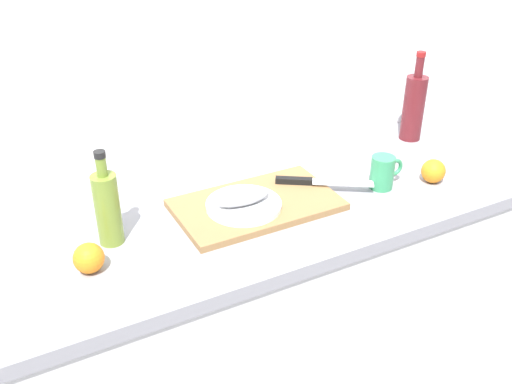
% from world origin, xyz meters
% --- Properties ---
extents(back_wall, '(3.20, 0.05, 2.50)m').
position_xyz_m(back_wall, '(0.00, 0.33, 1.25)').
color(back_wall, white).
rests_on(back_wall, ground_plane).
extents(kitchen_counter, '(2.00, 0.60, 0.90)m').
position_xyz_m(kitchen_counter, '(0.00, 0.00, 0.45)').
color(kitchen_counter, white).
rests_on(kitchen_counter, ground_plane).
extents(cutting_board, '(0.46, 0.27, 0.02)m').
position_xyz_m(cutting_board, '(-0.13, 0.00, 0.91)').
color(cutting_board, olive).
rests_on(cutting_board, kitchen_counter).
extents(white_plate, '(0.21, 0.21, 0.01)m').
position_xyz_m(white_plate, '(-0.18, -0.01, 0.93)').
color(white_plate, white).
rests_on(white_plate, cutting_board).
extents(fish_fillet, '(0.16, 0.07, 0.04)m').
position_xyz_m(fish_fillet, '(-0.18, -0.01, 0.95)').
color(fish_fillet, gray).
rests_on(fish_fillet, white_plate).
extents(chef_knife, '(0.26, 0.18, 0.02)m').
position_xyz_m(chef_knife, '(0.06, 0.01, 0.93)').
color(chef_knife, silver).
rests_on(chef_knife, cutting_board).
extents(olive_oil_bottle, '(0.06, 0.06, 0.26)m').
position_xyz_m(olive_oil_bottle, '(-0.54, 0.03, 1.00)').
color(olive_oil_bottle, olive).
rests_on(olive_oil_bottle, kitchen_counter).
extents(wine_bottle, '(0.07, 0.07, 0.31)m').
position_xyz_m(wine_bottle, '(0.57, 0.17, 1.02)').
color(wine_bottle, '#59191E').
rests_on(wine_bottle, kitchen_counter).
extents(coffee_mug_0, '(0.11, 0.07, 0.10)m').
position_xyz_m(coffee_mug_0, '(0.26, -0.07, 0.95)').
color(coffee_mug_0, '#338C59').
rests_on(coffee_mug_0, kitchen_counter).
extents(orange_0, '(0.07, 0.07, 0.07)m').
position_xyz_m(orange_0, '(0.42, -0.12, 0.94)').
color(orange_0, orange).
rests_on(orange_0, kitchen_counter).
extents(orange_1, '(0.07, 0.07, 0.07)m').
position_xyz_m(orange_1, '(-0.62, -0.07, 0.94)').
color(orange_1, orange).
rests_on(orange_1, kitchen_counter).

